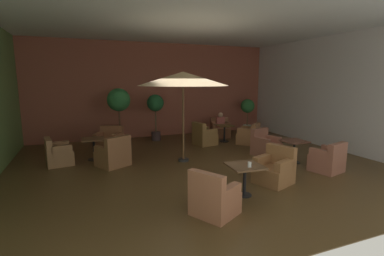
% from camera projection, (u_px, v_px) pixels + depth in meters
% --- Properties ---
extents(ground_plane, '(10.61, 9.35, 0.02)m').
position_uv_depth(ground_plane, '(198.00, 164.00, 8.39)').
color(ground_plane, '#523B20').
extents(wall_back_brick, '(10.61, 0.08, 4.03)m').
position_uv_depth(wall_back_brick, '(157.00, 90.00, 12.30)').
color(wall_back_brick, '#974F3E').
rests_on(wall_back_brick, ground_plane).
extents(wall_right_plain, '(0.08, 9.35, 4.03)m').
position_uv_depth(wall_right_plain, '(335.00, 93.00, 9.97)').
color(wall_right_plain, silver).
rests_on(wall_right_plain, ground_plane).
extents(ceiling_slab, '(10.61, 9.35, 0.06)m').
position_uv_depth(ceiling_slab, '(198.00, 21.00, 7.70)').
color(ceiling_slab, silver).
rests_on(ceiling_slab, wall_back_brick).
extents(cafe_table_front_left, '(0.75, 0.75, 0.68)m').
position_uv_depth(cafe_table_front_left, '(245.00, 171.00, 6.01)').
color(cafe_table_front_left, black).
rests_on(cafe_table_front_left, ground_plane).
extents(armchair_front_left_north, '(0.97, 0.98, 0.87)m').
position_uv_depth(armchair_front_left_north, '(214.00, 199.00, 5.17)').
color(armchair_front_left_north, '#A16245').
rests_on(armchair_front_left_north, ground_plane).
extents(armchair_front_left_east, '(0.97, 0.97, 0.89)m').
position_uv_depth(armchair_front_left_east, '(275.00, 170.00, 6.79)').
color(armchair_front_left_east, '#99663C').
rests_on(armchair_front_left_east, ground_plane).
extents(cafe_table_front_right, '(0.70, 0.70, 0.68)m').
position_uv_depth(cafe_table_front_right, '(94.00, 144.00, 8.74)').
color(cafe_table_front_right, black).
rests_on(cafe_table_front_right, ground_plane).
extents(armchair_front_right_north, '(1.08, 1.05, 0.88)m').
position_uv_depth(armchair_front_right_north, '(109.00, 142.00, 9.77)').
color(armchair_front_right_north, '#A06041').
rests_on(armchair_front_right_north, ground_plane).
extents(armchair_front_right_east, '(0.82, 0.84, 0.81)m').
position_uv_depth(armchair_front_right_east, '(58.00, 155.00, 8.25)').
color(armchair_front_right_east, '#956742').
rests_on(armchair_front_right_east, ground_plane).
extents(armchair_front_right_south, '(1.04, 1.03, 0.90)m').
position_uv_depth(armchair_front_right_south, '(114.00, 155.00, 8.12)').
color(armchair_front_right_south, '#905D3B').
rests_on(armchair_front_right_south, ground_plane).
extents(cafe_table_mid_center, '(0.66, 0.66, 0.68)m').
position_uv_depth(cafe_table_mid_center, '(294.00, 146.00, 8.44)').
color(cafe_table_mid_center, black).
rests_on(cafe_table_mid_center, ground_plane).
extents(armchair_mid_center_north, '(0.89, 0.93, 0.87)m').
position_uv_depth(armchair_mid_center_north, '(265.00, 146.00, 9.30)').
color(armchair_mid_center_north, '#935845').
rests_on(armchair_mid_center_north, ground_plane).
extents(armchair_mid_center_east, '(0.87, 0.86, 0.83)m').
position_uv_depth(armchair_mid_center_east, '(328.00, 160.00, 7.63)').
color(armchair_mid_center_east, '#9F604C').
rests_on(armchair_mid_center_east, ground_plane).
extents(cafe_table_rear_right, '(0.65, 0.65, 0.68)m').
position_uv_depth(cafe_table_rear_right, '(225.00, 129.00, 11.32)').
color(cafe_table_rear_right, black).
rests_on(cafe_table_rear_right, ground_plane).
extents(armchair_rear_right_north, '(0.97, 0.97, 0.81)m').
position_uv_depth(armchair_rear_right_north, '(220.00, 130.00, 12.35)').
color(armchair_rear_right_north, '#915A3C').
rests_on(armchair_rear_right_north, ground_plane).
extents(armchair_rear_right_east, '(0.89, 0.85, 0.88)m').
position_uv_depth(armchair_rear_right_east, '(204.00, 137.00, 10.79)').
color(armchair_rear_right_east, olive).
rests_on(armchair_rear_right_east, ground_plane).
extents(armchair_rear_right_south, '(1.04, 1.04, 0.82)m').
position_uv_depth(armchair_rear_right_south, '(249.00, 136.00, 10.90)').
color(armchair_rear_right_south, '#9F6740').
rests_on(armchair_rear_right_south, ground_plane).
extents(patio_umbrella_tall_red, '(2.68, 2.68, 2.70)m').
position_uv_depth(patio_umbrella_tall_red, '(183.00, 79.00, 8.26)').
color(patio_umbrella_tall_red, '#2D2D2D').
rests_on(patio_umbrella_tall_red, ground_plane).
extents(potted_tree_left_corner, '(0.68, 0.68, 1.88)m').
position_uv_depth(potted_tree_left_corner, '(155.00, 108.00, 11.43)').
color(potted_tree_left_corner, '#3E2F32').
rests_on(potted_tree_left_corner, ground_plane).
extents(potted_tree_mid_left, '(0.86, 0.86, 2.16)m').
position_uv_depth(potted_tree_mid_left, '(119.00, 103.00, 10.56)').
color(potted_tree_mid_left, silver).
rests_on(potted_tree_mid_left, ground_plane).
extents(potted_tree_mid_right, '(0.64, 0.64, 1.59)m').
position_uv_depth(potted_tree_mid_right, '(247.00, 110.00, 13.09)').
color(potted_tree_mid_right, beige).
rests_on(potted_tree_mid_right, ground_plane).
extents(patron_blue_shirt, '(0.39, 0.30, 0.64)m').
position_uv_depth(patron_blue_shirt, '(220.00, 121.00, 12.24)').
color(patron_blue_shirt, '#AF544E').
rests_on(patron_blue_shirt, ground_plane).
extents(iced_drink_cup, '(0.08, 0.08, 0.11)m').
position_uv_depth(iced_drink_cup, '(250.00, 165.00, 5.84)').
color(iced_drink_cup, white).
rests_on(iced_drink_cup, cafe_table_front_left).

